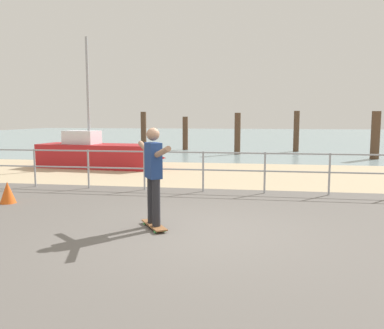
{
  "coord_description": "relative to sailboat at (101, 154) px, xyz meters",
  "views": [
    {
      "loc": [
        0.97,
        -6.36,
        1.9
      ],
      "look_at": [
        -0.36,
        2.0,
        0.9
      ],
      "focal_mm": 37.33,
      "sensor_mm": 36.0,
      "label": 1
    }
  ],
  "objects": [
    {
      "name": "groyne_post_1",
      "position": [
        1.7,
        8.71,
        0.45
      ],
      "size": [
        0.31,
        0.31,
        1.94
      ],
      "primitive_type": "cylinder",
      "color": "#513826",
      "rests_on": "ground"
    },
    {
      "name": "groyne_post_4",
      "position": [
        11.09,
        4.9,
        0.57
      ],
      "size": [
        0.39,
        0.39,
        2.18
      ],
      "primitive_type": "cylinder",
      "color": "#513826",
      "rests_on": "ground"
    },
    {
      "name": "skateboarder",
      "position": [
        4.05,
        -7.73,
        0.5
      ],
      "size": [
        0.87,
        1.25,
        1.65
      ],
      "color": "#26262B",
      "rests_on": "skateboard"
    },
    {
      "name": "skateboard",
      "position": [
        4.05,
        -7.73,
        -0.45
      ],
      "size": [
        0.61,
        0.78,
        0.08
      ],
      "color": "brown",
      "rests_on": "ground"
    },
    {
      "name": "railing_fence",
      "position": [
        4.44,
        -4.24,
        0.18
      ],
      "size": [
        12.39,
        0.05,
        1.05
      ],
      "color": "#9EA0A5",
      "rests_on": "ground"
    },
    {
      "name": "traffic_cone",
      "position": [
        0.37,
        -6.3,
        -0.27
      ],
      "size": [
        0.36,
        0.36,
        0.5
      ],
      "primitive_type": "cone",
      "color": "#E55919",
      "rests_on": "ground"
    },
    {
      "name": "sea_surface",
      "position": [
        4.77,
        27.16,
        -0.52
      ],
      "size": [
        72.0,
        50.0,
        0.04
      ],
      "primitive_type": "cube",
      "color": "#849EA3",
      "rests_on": "ground"
    },
    {
      "name": "groyne_post_2",
      "position": [
        4.83,
        6.32,
        0.55
      ],
      "size": [
        0.31,
        0.31,
        2.13
      ],
      "primitive_type": "cylinder",
      "color": "#513826",
      "rests_on": "ground"
    },
    {
      "name": "groyne_post_0",
      "position": [
        -1.44,
        10.9,
        0.61
      ],
      "size": [
        0.36,
        0.36,
        2.25
      ],
      "primitive_type": "cylinder",
      "color": "#513826",
      "rests_on": "ground"
    },
    {
      "name": "sailboat",
      "position": [
        0.0,
        0.0,
        0.0
      ],
      "size": [
        5.04,
        1.85,
        4.84
      ],
      "color": "#B21E23",
      "rests_on": "ground"
    },
    {
      "name": "beach_strip",
      "position": [
        4.77,
        -0.84,
        -0.52
      ],
      "size": [
        24.0,
        6.0,
        0.04
      ],
      "primitive_type": "cube",
      "color": "tan",
      "rests_on": "ground"
    },
    {
      "name": "ground_plane",
      "position": [
        4.77,
        -8.84,
        -0.52
      ],
      "size": [
        24.0,
        10.0,
        0.04
      ],
      "primitive_type": "cube",
      "color": "#605B56",
      "rests_on": "ground"
    },
    {
      "name": "groyne_post_3",
      "position": [
        7.96,
        8.45,
        0.61
      ],
      "size": [
        0.31,
        0.31,
        2.26
      ],
      "primitive_type": "cylinder",
      "color": "#513826",
      "rests_on": "ground"
    }
  ]
}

